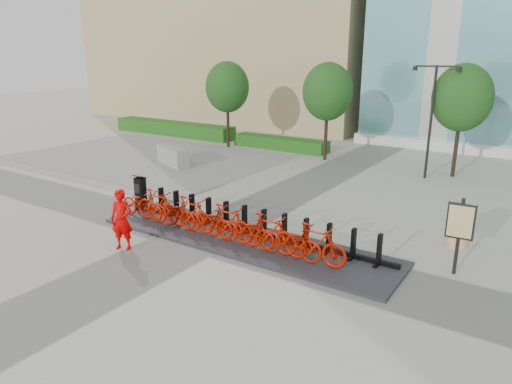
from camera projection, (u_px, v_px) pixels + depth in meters
The scene contains 26 objects.
ground at pixel (203, 235), 14.25m from camera, with size 120.00×120.00×0.00m, color #B3B4A8.
gravel_patch at pixel (145, 157), 25.13m from camera, with size 14.00×14.00×0.00m, color gray.
curb at pixel (62, 176), 21.03m from camera, with size 14.00×0.25×0.15m, color gray.
hedge_a at pixel (173, 128), 32.31m from camera, with size 10.00×1.40×0.90m, color #164D14.
hedge_b at pixel (280, 143), 27.34m from camera, with size 6.00×1.20×0.70m, color #164D14.
tree_0 at pixel (227, 87), 27.04m from camera, with size 2.60×2.60×5.10m.
tree_1 at pixel (328, 92), 23.60m from camera, with size 2.60×2.60×5.10m.
tree_2 at pixel (462, 98), 20.16m from camera, with size 2.60×2.60×5.10m.
streetlamp at pixel (432, 109), 20.02m from camera, with size 2.00×0.20×5.00m.
dock_pad at pixel (242, 240), 13.79m from camera, with size 9.60×2.40×0.08m, color #2A2B30.
dock_rail_posts at pixel (253, 221), 14.00m from camera, with size 8.02×0.50×0.85m, color black, non-canonical shape.
bike_0 at pixel (142, 204), 15.42m from camera, with size 0.65×1.88×0.99m, color #A51100.
bike_1 at pixel (157, 206), 15.02m from camera, with size 0.51×1.82×1.10m, color #A51100.
bike_2 at pixel (174, 212), 14.66m from camera, with size 0.65×1.88×0.99m, color #A51100.
bike_3 at pixel (190, 214), 14.26m from camera, with size 0.51×1.82×1.10m, color #A51100.
bike_4 at pixel (208, 220), 13.90m from camera, with size 0.65×1.88×0.99m, color #A51100.
bike_5 at pixel (227, 223), 13.50m from camera, with size 0.51×1.82×1.10m, color #A51100.
bike_6 at pixel (247, 230), 13.13m from camera, with size 0.65×1.88×0.99m, color #A51100.
bike_7 at pixel (268, 233), 12.74m from camera, with size 0.51×1.82×1.10m, color #A51100.
bike_8 at pixel (291, 240), 12.37m from camera, with size 0.65×1.88×0.99m, color #A51100.
bike_9 at pixel (315, 244), 11.98m from camera, with size 0.51×1.82×1.10m, color #A51100.
kiosk at pixel (141, 193), 16.20m from camera, with size 0.43×0.38×1.30m.
worker_red at pixel (122, 220), 13.01m from camera, with size 0.65×0.43×1.78m, color #DC0000.
construction_barrel at pixel (459, 230), 13.26m from camera, with size 0.54×0.54×1.04m, color orange.
jersey_barrier at pixel (173, 156), 23.28m from camera, with size 2.44×0.66×0.94m, color #9E9E9E.
map_sign at pixel (460, 224), 11.34m from camera, with size 0.67×0.16×2.04m.
Camera 1 is at (8.71, -10.14, 5.38)m, focal length 32.00 mm.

